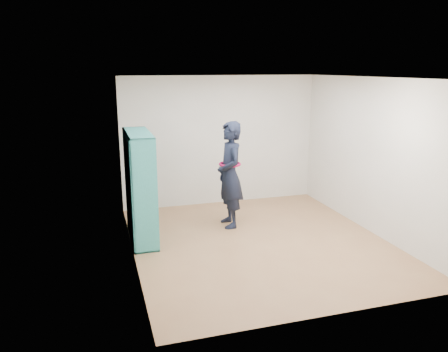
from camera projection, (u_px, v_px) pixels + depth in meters
name	position (u px, v px, depth m)	size (l,w,h in m)	color
floor	(259.00, 242.00, 7.08)	(4.50, 4.50, 0.00)	#936543
ceiling	(263.00, 78.00, 6.44)	(4.50, 4.50, 0.00)	white
wall_left	(130.00, 172.00, 6.20)	(0.02, 4.50, 2.60)	beige
wall_right	(372.00, 156.00, 7.32)	(0.02, 4.50, 2.60)	beige
wall_back	(220.00, 141.00, 8.85)	(4.00, 0.02, 2.60)	beige
wall_front	(338.00, 207.00, 4.67)	(4.00, 0.02, 2.60)	beige
bookshelf	(138.00, 188.00, 7.04)	(0.39, 1.32, 1.76)	teal
person	(230.00, 175.00, 7.59)	(0.45, 0.68, 1.86)	black
smartphone	(220.00, 168.00, 7.59)	(0.03, 0.10, 0.12)	silver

